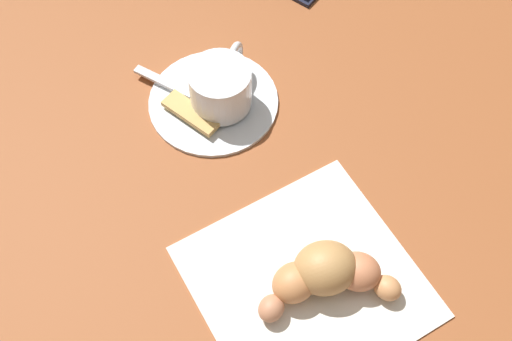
% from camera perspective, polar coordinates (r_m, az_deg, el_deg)
% --- Properties ---
extents(ground_plane, '(1.80, 1.80, 0.00)m').
position_cam_1_polar(ground_plane, '(0.59, 1.04, -1.98)').
color(ground_plane, brown).
extents(saucer, '(0.13, 0.13, 0.01)m').
position_cam_1_polar(saucer, '(0.64, -3.92, 6.40)').
color(saucer, silver).
rests_on(saucer, ground).
extents(espresso_cup, '(0.06, 0.08, 0.05)m').
position_cam_1_polar(espresso_cup, '(0.62, -3.21, 7.74)').
color(espresso_cup, silver).
rests_on(espresso_cup, saucer).
extents(teaspoon, '(0.12, 0.05, 0.01)m').
position_cam_1_polar(teaspoon, '(0.63, -4.84, 6.44)').
color(teaspoon, silver).
rests_on(teaspoon, saucer).
extents(sugar_packet, '(0.06, 0.03, 0.01)m').
position_cam_1_polar(sugar_packet, '(0.62, -5.93, 5.26)').
color(sugar_packet, tan).
rests_on(sugar_packet, saucer).
extents(napkin, '(0.22, 0.22, 0.00)m').
position_cam_1_polar(napkin, '(0.55, 4.61, -10.06)').
color(napkin, silver).
rests_on(napkin, ground).
extents(croissant, '(0.09, 0.11, 0.04)m').
position_cam_1_polar(croissant, '(0.53, 6.43, -9.42)').
color(croissant, tan).
rests_on(croissant, napkin).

